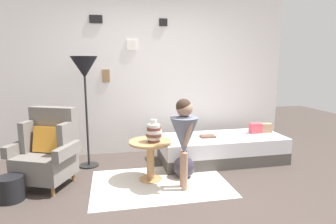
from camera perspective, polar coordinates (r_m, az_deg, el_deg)
name	(u,v)px	position (r m, az deg, el deg)	size (l,w,h in m)	color
ground_plane	(172,203)	(3.31, 0.77, -17.64)	(12.00, 12.00, 0.00)	#423833
gallery_wall	(147,76)	(4.86, -4.13, 7.20)	(4.80, 0.12, 2.60)	silver
rug	(160,184)	(3.76, -1.59, -14.07)	(1.71, 1.15, 0.01)	silver
armchair	(48,151)	(3.90, -22.87, -7.16)	(0.89, 0.79, 0.97)	olive
daybed	(222,149)	(4.57, 10.66, -7.19)	(1.91, 0.83, 0.40)	#4C4742
pillow_head	(265,128)	(4.91, 18.69, -3.02)	(0.22, 0.12, 0.15)	tan
pillow_mid	(256,128)	(4.83, 17.05, -3.09)	(0.18, 0.12, 0.16)	#D64C56
side_table	(150,152)	(3.75, -3.54, -8.03)	(0.55, 0.55, 0.53)	tan
vase_striped	(154,133)	(3.63, -2.84, -4.12)	(0.20, 0.20, 0.29)	brown
floor_lamp	(84,72)	(4.24, -16.32, 7.64)	(0.38, 0.38, 1.61)	black
person_child	(184,132)	(3.39, 3.24, -4.09)	(0.34, 0.34, 1.12)	#A37A60
book_on_daybed	(208,136)	(4.42, 7.92, -4.81)	(0.22, 0.16, 0.03)	brown
demijohn_near	(184,167)	(3.90, 3.20, -10.85)	(0.29, 0.29, 0.38)	#332D38
magazine_basket	(11,189)	(3.74, -28.87, -13.24)	(0.28, 0.28, 0.28)	black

